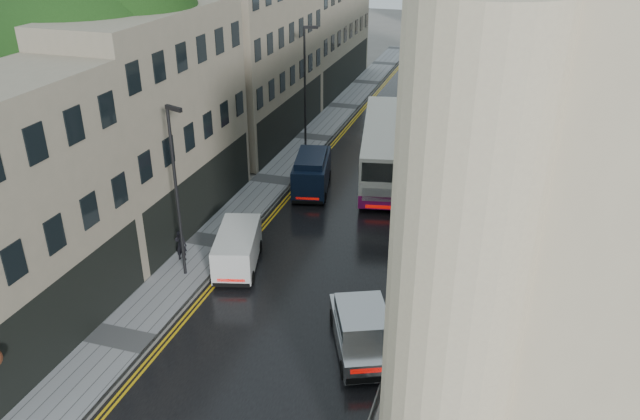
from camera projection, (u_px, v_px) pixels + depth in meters
The scene contains 15 objects.
road at pixel (365, 193), 37.31m from camera, with size 9.00×85.00×0.02m, color black.
left_sidewalk at pixel (274, 180), 38.85m from camera, with size 2.70×85.00×0.12m, color gray.
right_sidewalk at pixel (456, 203), 35.84m from camera, with size 1.80×85.00×0.12m, color slate.
old_shop_row at pixel (232, 72), 39.34m from camera, with size 4.50×56.00×12.00m, color gray, non-canonical shape.
modern_block at pixel (569, 100), 30.18m from camera, with size 8.00×40.00×14.00m, color beige, non-canonical shape.
tree_near at pixel (91, 95), 31.17m from camera, with size 10.56×10.56×13.89m, color black, non-canonical shape.
tree_far at pixel (213, 56), 42.55m from camera, with size 9.24×9.24×12.46m, color black, non-canonical shape.
cream_bus at pixel (363, 168), 36.39m from camera, with size 2.76×12.14×3.31m, color beige, non-canonical shape.
white_lorry at pixel (424, 115), 44.64m from camera, with size 2.23×7.43×3.90m, color white, non-canonical shape.
silver_hatchback at pixel (344, 358), 22.35m from camera, with size 2.01×4.59×1.72m, color #9FA0A3, non-canonical shape.
white_van at pixel (215, 265), 28.00m from camera, with size 1.77×4.12×1.87m, color silver, non-canonical shape.
navy_van at pixel (294, 182), 35.73m from camera, with size 1.90×4.76×2.43m, color black, non-canonical shape.
pedestrian at pixel (181, 245), 29.70m from camera, with size 0.58×0.38×1.59m, color black.
lamp_post_near at pixel (177, 195), 27.17m from camera, with size 0.90×0.20×8.02m, color black, non-canonical shape.
lamp_post_far at pixel (305, 90), 42.05m from camera, with size 0.94×0.21×8.33m, color black, non-canonical shape.
Camera 1 is at (7.57, -5.71, 15.50)m, focal length 35.00 mm.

